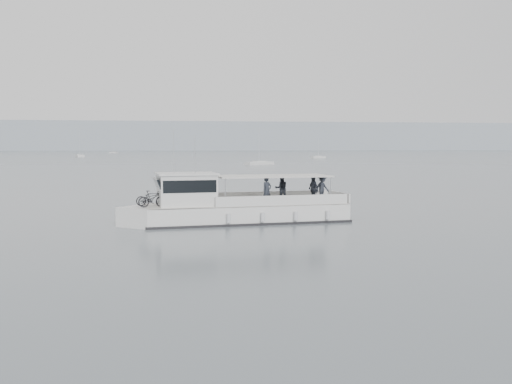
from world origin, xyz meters
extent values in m
plane|color=slate|center=(0.00, 0.00, 0.00)|extent=(1400.00, 1400.00, 0.00)
cube|color=#939EA8|center=(0.00, 560.00, 14.00)|extent=(1400.00, 90.00, 28.00)
cube|color=silver|center=(-3.41, -0.01, 0.40)|extent=(10.87, 4.10, 1.15)
cube|color=silver|center=(-8.67, -0.66, 0.40)|extent=(2.85, 2.85, 1.15)
cube|color=beige|center=(-3.41, -0.01, 0.97)|extent=(10.87, 4.10, 0.05)
cube|color=black|center=(-3.41, -0.01, 0.04)|extent=(11.06, 4.22, 0.16)
cube|color=silver|center=(-1.99, 1.53, 1.24)|extent=(7.03, 0.95, 0.53)
cube|color=silver|center=(-1.66, -1.17, 1.24)|extent=(7.03, 0.95, 0.53)
cube|color=silver|center=(1.81, 0.62, 1.24)|extent=(0.43, 2.82, 0.53)
cube|color=silver|center=(-6.56, -0.40, 1.77)|extent=(3.10, 2.71, 1.59)
cube|color=black|center=(-7.92, -0.57, 1.90)|extent=(0.76, 2.25, 1.02)
cube|color=black|center=(-6.56, -0.40, 2.03)|extent=(2.93, 2.73, 0.62)
cube|color=silver|center=(-6.56, -0.40, 2.61)|extent=(3.29, 2.91, 0.09)
cube|color=silver|center=(-2.00, 0.16, 2.43)|extent=(6.29, 3.36, 0.07)
cylinder|color=silver|center=(-4.66, -1.41, 1.70)|extent=(0.06, 0.06, 1.46)
cylinder|color=silver|center=(-4.96, 1.04, 1.70)|extent=(0.06, 0.06, 1.46)
cylinder|color=silver|center=(0.96, -0.73, 1.70)|extent=(0.06, 0.06, 1.46)
cylinder|color=silver|center=(0.65, 1.73, 1.70)|extent=(0.06, 0.06, 1.46)
cylinder|color=silver|center=(-7.19, 0.32, 3.76)|extent=(0.03, 0.03, 2.30)
cylinder|color=silver|center=(-6.14, -0.97, 3.58)|extent=(0.03, 0.03, 1.94)
cylinder|color=silver|center=(-4.53, -1.72, 0.44)|extent=(0.24, 0.24, 0.44)
cylinder|color=silver|center=(-2.78, -1.50, 0.44)|extent=(0.24, 0.24, 0.44)
cylinder|color=silver|center=(-1.02, -1.29, 0.44)|extent=(0.24, 0.24, 0.44)
cylinder|color=silver|center=(0.73, -1.08, 0.44)|extent=(0.24, 0.24, 0.44)
imported|color=black|center=(-8.36, -0.27, 1.37)|extent=(1.57, 0.71, 0.80)
imported|color=black|center=(-8.27, -0.97, 1.39)|extent=(1.43, 0.56, 0.84)
imported|color=#292D37|center=(-2.43, -0.70, 1.71)|extent=(0.65, 0.58, 1.48)
imported|color=#292D37|center=(-1.38, 0.86, 1.71)|extent=(0.75, 0.60, 1.48)
imported|color=#292D37|center=(0.17, -0.11, 1.71)|extent=(0.58, 0.93, 1.48)
imported|color=#292D37|center=(0.94, 0.87, 1.71)|extent=(1.11, 0.96, 1.48)
cube|color=silver|center=(41.51, 158.65, 0.30)|extent=(5.43, 3.54, 0.75)
cube|color=silver|center=(41.51, 158.65, 0.62)|extent=(2.24, 2.04, 0.45)
cylinder|color=silver|center=(41.51, 158.65, 3.45)|extent=(0.08, 0.08, 5.71)
cube|color=silver|center=(-42.73, 197.07, 0.30)|extent=(4.66, 8.39, 0.75)
cube|color=silver|center=(-42.73, 197.07, 0.62)|extent=(2.92, 3.31, 0.45)
cylinder|color=silver|center=(-42.73, 197.07, 5.00)|extent=(0.08, 0.08, 8.80)
cube|color=silver|center=(11.42, 93.83, 0.30)|extent=(6.96, 5.42, 0.75)
cube|color=silver|center=(11.42, 93.83, 0.62)|extent=(3.03, 2.87, 0.45)
cylinder|color=silver|center=(11.42, 93.83, 4.35)|extent=(0.08, 0.08, 7.50)
cube|color=silver|center=(-42.08, 315.54, 0.30)|extent=(5.44, 4.31, 0.75)
cube|color=silver|center=(-42.08, 315.54, 0.62)|extent=(2.38, 2.27, 0.45)
cylinder|color=silver|center=(-42.08, 315.54, 3.54)|extent=(0.08, 0.08, 5.89)
camera|label=1|loc=(-7.22, -29.70, 4.00)|focal=40.00mm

